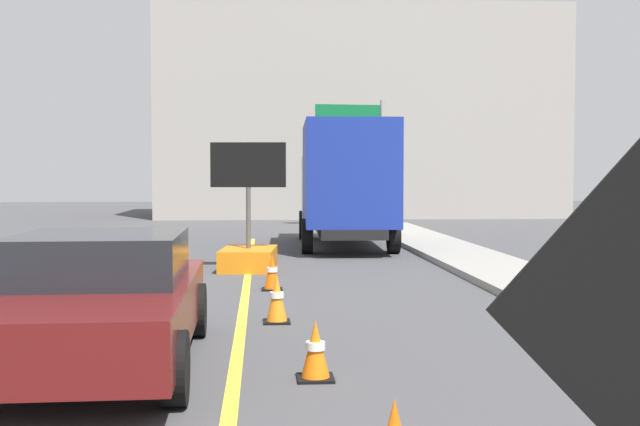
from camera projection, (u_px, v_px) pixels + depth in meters
The scene contains 9 objects.
lane_center_stripe at pixel (230, 408), 6.70m from camera, with size 0.14×36.00×0.01m, color yellow.
arrow_board_trailer at pixel (248, 247), 16.62m from camera, with size 1.60×1.90×2.70m.
box_truck at pixel (345, 181), 21.81m from camera, with size 2.68×7.11×3.40m.
pickup_car at pixel (98, 300), 8.15m from camera, with size 2.14×4.50×1.38m.
highway_guide_sign at pixel (363, 140), 30.93m from camera, with size 2.78×0.35×5.00m.
far_building_block at pixel (358, 115), 38.71m from camera, with size 19.29×6.87×9.97m, color gray.
traffic_cone_mid_lane at pixel (315, 351), 7.62m from camera, with size 0.36×0.36×0.59m.
traffic_cone_far_lane at pixel (277, 299), 10.57m from camera, with size 0.36×0.36×0.67m.
traffic_cone_curbside at pixel (272, 273), 13.61m from camera, with size 0.36×0.36×0.63m.
Camera 1 is at (0.27, -0.65, 1.99)m, focal length 43.87 mm.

